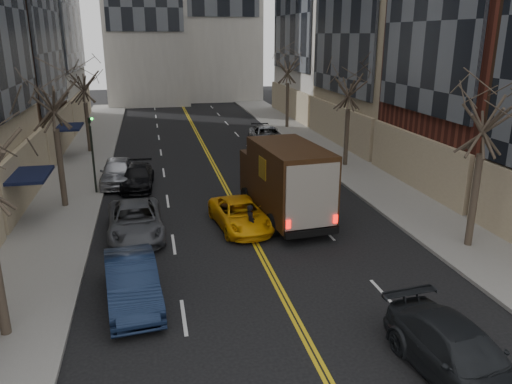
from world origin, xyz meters
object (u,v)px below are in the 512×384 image
at_px(observer_sedan, 460,356).
at_px(pedestrian, 251,222).
at_px(taxi, 240,215).
at_px(ups_truck, 285,182).

height_order(observer_sedan, pedestrian, pedestrian).
bearing_deg(taxi, pedestrian, -87.67).
height_order(ups_truck, pedestrian, ups_truck).
distance_m(ups_truck, observer_sedan, 12.70).
xyz_separation_m(observer_sedan, pedestrian, (-3.44, 10.51, 0.05)).
xyz_separation_m(ups_truck, observer_sedan, (1.33, -12.57, -1.19)).
bearing_deg(observer_sedan, ups_truck, 90.40).
bearing_deg(ups_truck, pedestrian, -141.02).
bearing_deg(taxi, observer_sedan, -79.58).
bearing_deg(taxi, ups_truck, 9.67).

